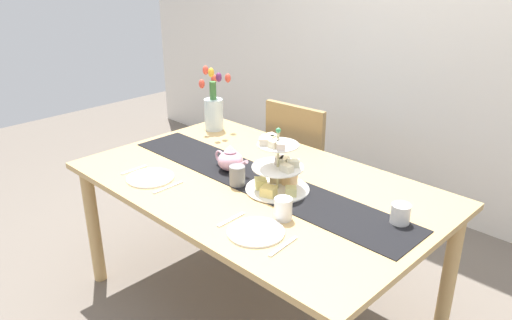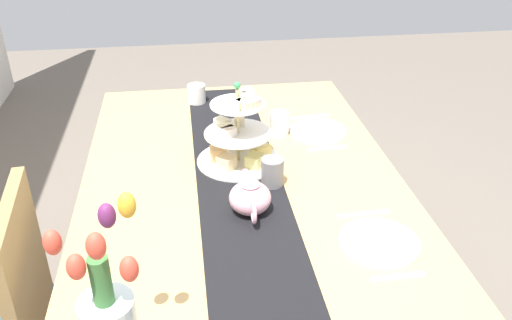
{
  "view_description": "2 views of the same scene",
  "coord_description": "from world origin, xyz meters",
  "px_view_note": "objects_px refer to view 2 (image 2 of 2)",
  "views": [
    {
      "loc": [
        1.53,
        -1.56,
        1.77
      ],
      "look_at": [
        -0.01,
        0.01,
        0.84
      ],
      "focal_mm": 35.0,
      "sensor_mm": 36.0,
      "label": 1
    },
    {
      "loc": [
        -1.56,
        0.18,
        1.7
      ],
      "look_at": [
        -0.03,
        -0.04,
        0.83
      ],
      "focal_mm": 37.94,
      "sensor_mm": 36.0,
      "label": 2
    }
  ],
  "objects_px": {
    "teapot": "(250,197)",
    "dinner_plate_left": "(379,242)",
    "dining_table": "(243,202)",
    "dinner_plate_right": "(318,131)",
    "fork_right": "(327,148)",
    "mug_white_text": "(279,124)",
    "cream_jug": "(197,94)",
    "knife_left": "(363,214)",
    "tiered_cake_stand": "(239,138)",
    "fork_left": "(398,277)",
    "mug_grey": "(272,172)",
    "knife_right": "(310,117)"
  },
  "relations": [
    {
      "from": "tiered_cake_stand",
      "to": "fork_left",
      "type": "distance_m",
      "value": 0.76
    },
    {
      "from": "teapot",
      "to": "dinner_plate_left",
      "type": "relative_size",
      "value": 1.04
    },
    {
      "from": "cream_jug",
      "to": "mug_grey",
      "type": "bearing_deg",
      "value": -163.45
    },
    {
      "from": "dining_table",
      "to": "dinner_plate_right",
      "type": "bearing_deg",
      "value": -45.91
    },
    {
      "from": "cream_jug",
      "to": "dinner_plate_right",
      "type": "height_order",
      "value": "cream_jug"
    },
    {
      "from": "teapot",
      "to": "mug_white_text",
      "type": "height_order",
      "value": "teapot"
    },
    {
      "from": "dinner_plate_right",
      "to": "knife_right",
      "type": "xyz_separation_m",
      "value": [
        0.15,
        0.0,
        -0.0
      ]
    },
    {
      "from": "dining_table",
      "to": "knife_left",
      "type": "relative_size",
      "value": 10.36
    },
    {
      "from": "fork_right",
      "to": "knife_right",
      "type": "xyz_separation_m",
      "value": [
        0.29,
        0.0,
        0.0
      ]
    },
    {
      "from": "mug_white_text",
      "to": "dining_table",
      "type": "bearing_deg",
      "value": 151.16
    },
    {
      "from": "cream_jug",
      "to": "mug_grey",
      "type": "xyz_separation_m",
      "value": [
        -0.74,
        -0.22,
        0.01
      ]
    },
    {
      "from": "fork_right",
      "to": "dinner_plate_left",
      "type": "bearing_deg",
      "value": 180.0
    },
    {
      "from": "teapot",
      "to": "knife_left",
      "type": "relative_size",
      "value": 1.4
    },
    {
      "from": "fork_left",
      "to": "knife_right",
      "type": "distance_m",
      "value": 1.02
    },
    {
      "from": "tiered_cake_stand",
      "to": "mug_grey",
      "type": "bearing_deg",
      "value": -151.58
    },
    {
      "from": "dinner_plate_left",
      "to": "knife_left",
      "type": "relative_size",
      "value": 1.35
    },
    {
      "from": "knife_right",
      "to": "fork_right",
      "type": "bearing_deg",
      "value": 180.0
    },
    {
      "from": "dinner_plate_right",
      "to": "mug_grey",
      "type": "height_order",
      "value": "mug_grey"
    },
    {
      "from": "tiered_cake_stand",
      "to": "mug_white_text",
      "type": "distance_m",
      "value": 0.28
    },
    {
      "from": "mug_white_text",
      "to": "dinner_plate_right",
      "type": "bearing_deg",
      "value": -90.5
    },
    {
      "from": "cream_jug",
      "to": "mug_white_text",
      "type": "xyz_separation_m",
      "value": [
        -0.37,
        -0.31,
        0.01
      ]
    },
    {
      "from": "fork_left",
      "to": "knife_left",
      "type": "height_order",
      "value": "same"
    },
    {
      "from": "dinner_plate_left",
      "to": "knife_left",
      "type": "xyz_separation_m",
      "value": [
        0.14,
        0.0,
        -0.0
      ]
    },
    {
      "from": "teapot",
      "to": "mug_grey",
      "type": "xyz_separation_m",
      "value": [
        0.15,
        -0.09,
        -0.01
      ]
    },
    {
      "from": "cream_jug",
      "to": "fork_right",
      "type": "xyz_separation_m",
      "value": [
        -0.51,
        -0.47,
        -0.04
      ]
    },
    {
      "from": "fork_left",
      "to": "knife_right",
      "type": "xyz_separation_m",
      "value": [
        1.02,
        0.0,
        0.0
      ]
    },
    {
      "from": "teapot",
      "to": "fork_left",
      "type": "bearing_deg",
      "value": -135.5
    },
    {
      "from": "knife_left",
      "to": "knife_right",
      "type": "relative_size",
      "value": 1.0
    },
    {
      "from": "cream_jug",
      "to": "fork_right",
      "type": "distance_m",
      "value": 0.69
    },
    {
      "from": "fork_left",
      "to": "dinner_plate_right",
      "type": "height_order",
      "value": "dinner_plate_right"
    },
    {
      "from": "mug_white_text",
      "to": "knife_right",
      "type": "bearing_deg",
      "value": -48.09
    },
    {
      "from": "dining_table",
      "to": "cream_jug",
      "type": "xyz_separation_m",
      "value": [
        0.7,
        0.12,
        0.13
      ]
    },
    {
      "from": "teapot",
      "to": "dinner_plate_left",
      "type": "xyz_separation_m",
      "value": [
        -0.21,
        -0.34,
        -0.05
      ]
    },
    {
      "from": "dinner_plate_left",
      "to": "dinner_plate_right",
      "type": "bearing_deg",
      "value": 0.0
    },
    {
      "from": "knife_left",
      "to": "fork_left",
      "type": "bearing_deg",
      "value": 180.0
    },
    {
      "from": "fork_left",
      "to": "fork_right",
      "type": "relative_size",
      "value": 1.0
    },
    {
      "from": "fork_left",
      "to": "fork_right",
      "type": "distance_m",
      "value": 0.73
    },
    {
      "from": "cream_jug",
      "to": "mug_white_text",
      "type": "distance_m",
      "value": 0.48
    },
    {
      "from": "dinner_plate_right",
      "to": "fork_right",
      "type": "relative_size",
      "value": 1.53
    },
    {
      "from": "dining_table",
      "to": "fork_left",
      "type": "bearing_deg",
      "value": -147.35
    },
    {
      "from": "dinner_plate_right",
      "to": "knife_right",
      "type": "height_order",
      "value": "dinner_plate_right"
    },
    {
      "from": "mug_grey",
      "to": "mug_white_text",
      "type": "height_order",
      "value": "mug_grey"
    },
    {
      "from": "dining_table",
      "to": "mug_white_text",
      "type": "relative_size",
      "value": 18.54
    },
    {
      "from": "dining_table",
      "to": "dinner_plate_right",
      "type": "distance_m",
      "value": 0.49
    },
    {
      "from": "teapot",
      "to": "mug_white_text",
      "type": "relative_size",
      "value": 2.51
    },
    {
      "from": "tiered_cake_stand",
      "to": "fork_left",
      "type": "bearing_deg",
      "value": -153.03
    },
    {
      "from": "dinner_plate_right",
      "to": "knife_right",
      "type": "bearing_deg",
      "value": 0.0
    },
    {
      "from": "tiered_cake_stand",
      "to": "mug_grey",
      "type": "distance_m",
      "value": 0.2
    },
    {
      "from": "dining_table",
      "to": "cream_jug",
      "type": "bearing_deg",
      "value": 10.04
    },
    {
      "from": "tiered_cake_stand",
      "to": "dinner_plate_right",
      "type": "bearing_deg",
      "value": -59.89
    }
  ]
}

